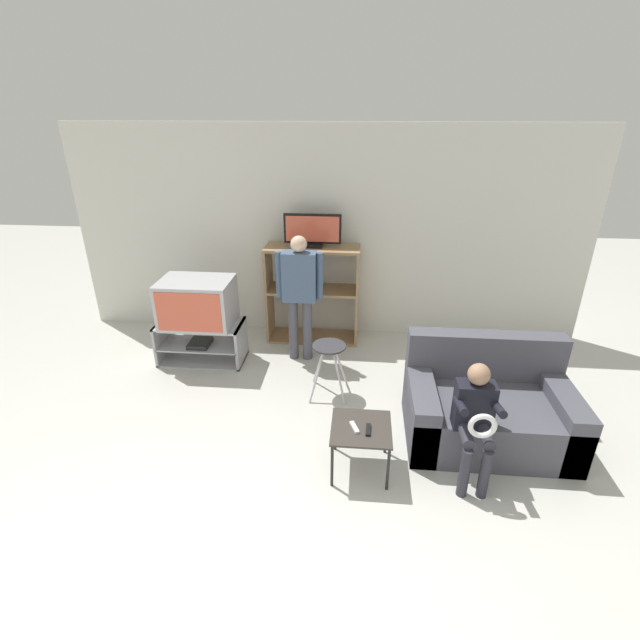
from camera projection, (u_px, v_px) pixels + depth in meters
ground_plane at (282, 575)px, 2.99m from camera, size 18.00×18.00×0.00m
wall_back at (327, 235)px, 5.76m from camera, size 6.40×0.06×2.60m
tv_stand at (202, 342)px, 5.44m from camera, size 0.98×0.48×0.48m
television_main at (197, 302)px, 5.22m from camera, size 0.80×0.58×0.53m
media_shelf at (313, 293)px, 5.80m from camera, size 1.14×0.44×1.22m
television_flat at (313, 231)px, 5.49m from camera, size 0.68×0.20×0.39m
folding_stool at (329, 354)px, 4.70m from camera, size 0.38×0.43×0.57m
snack_table at (361, 432)px, 3.72m from camera, size 0.48×0.48×0.42m
remote_control_black at (368, 430)px, 3.65m from camera, size 0.04×0.15×0.02m
remote_control_white at (354, 427)px, 3.68m from camera, size 0.09×0.15×0.02m
couch at (487, 408)px, 4.16m from camera, size 1.42×0.95×0.87m
person_standing_adult at (300, 288)px, 5.21m from camera, size 0.53×0.20×1.49m
person_seated_child at (475, 415)px, 3.56m from camera, size 0.33×0.43×1.00m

